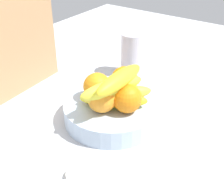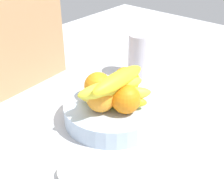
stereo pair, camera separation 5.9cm
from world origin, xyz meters
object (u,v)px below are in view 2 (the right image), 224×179
object	(u,v)px
orange_front_left	(98,86)
thermos_tumbler	(139,55)
orange_front_right	(101,98)
jar_lid	(72,173)
orange_back_left	(126,80)
banana_bunch	(115,91)
fruit_bowl	(112,111)
orange_center	(126,99)
cutting_board	(24,30)

from	to	relation	value
orange_front_left	thermos_tumbler	world-z (taller)	thermos_tumbler
orange_front_right	jar_lid	xyz separation A→B (cm)	(-16.56, -6.71, -7.89)
orange_front_right	orange_back_left	distance (cm)	10.85
orange_front_right	orange_back_left	bearing A→B (deg)	3.40
orange_front_left	jar_lid	bearing A→B (deg)	-151.42
banana_bunch	jar_lid	size ratio (longest dim) A/B	2.97
orange_front_left	orange_back_left	size ratio (longest dim) A/B	1.00
fruit_bowl	orange_back_left	distance (cm)	9.05
fruit_bowl	banana_bunch	xyz separation A→B (cm)	(-1.71, -2.37, 7.78)
orange_front_left	jar_lid	world-z (taller)	orange_front_left
fruit_bowl	jar_lid	distance (cm)	21.87
fruit_bowl	orange_back_left	size ratio (longest dim) A/B	3.46
orange_front_left	orange_front_right	xyz separation A→B (cm)	(-3.79, -4.37, 0.00)
orange_front_right	thermos_tumbler	world-z (taller)	thermos_tumbler
orange_back_left	banana_bunch	size ratio (longest dim) A/B	0.40
orange_front_right	jar_lid	distance (cm)	19.54
orange_center	orange_back_left	bearing A→B (deg)	37.32
orange_back_left	thermos_tumbler	bearing A→B (deg)	26.01
orange_front_right	thermos_tumbler	distance (cm)	30.87
fruit_bowl	jar_lid	size ratio (longest dim) A/B	4.11
orange_front_left	orange_back_left	bearing A→B (deg)	-27.88
fruit_bowl	orange_back_left	bearing A→B (deg)	5.76
orange_front_left	banana_bunch	xyz separation A→B (cm)	(-1.32, -6.77, 1.69)
orange_front_left	orange_front_right	size ratio (longest dim) A/B	1.00
orange_front_left	thermos_tumbler	size ratio (longest dim) A/B	0.51
orange_center	banana_bunch	size ratio (longest dim) A/B	0.40
orange_back_left	jar_lid	world-z (taller)	orange_back_left
orange_front_right	orange_front_left	bearing A→B (deg)	49.11
orange_center	orange_back_left	world-z (taller)	same
orange_back_left	orange_center	bearing A→B (deg)	-142.68
orange_center	thermos_tumbler	bearing A→B (deg)	29.55
fruit_bowl	jar_lid	world-z (taller)	fruit_bowl
fruit_bowl	thermos_tumbler	distance (cm)	27.29
orange_front_left	banana_bunch	world-z (taller)	banana_bunch
orange_front_left	jar_lid	distance (cm)	24.48
orange_front_right	banana_bunch	world-z (taller)	banana_bunch
fruit_bowl	jar_lid	bearing A→B (deg)	-162.14
orange_back_left	banana_bunch	world-z (taller)	banana_bunch
banana_bunch	orange_front_left	bearing A→B (deg)	78.96
orange_front_left	jar_lid	xyz separation A→B (cm)	(-20.35, -11.08, -7.89)
jar_lid	orange_back_left	bearing A→B (deg)	15.03
banana_bunch	cutting_board	world-z (taller)	cutting_board
cutting_board	jar_lid	size ratio (longest dim) A/B	5.92
cutting_board	thermos_tumbler	xyz separation A→B (cm)	(27.33, -21.32, -10.94)
cutting_board	banana_bunch	bearing A→B (deg)	-92.12
cutting_board	thermos_tumbler	distance (cm)	36.35
fruit_bowl	orange_back_left	world-z (taller)	orange_back_left
orange_center	jar_lid	size ratio (longest dim) A/B	1.19
orange_center	thermos_tumbler	world-z (taller)	thermos_tumbler
fruit_bowl	banana_bunch	distance (cm)	8.31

